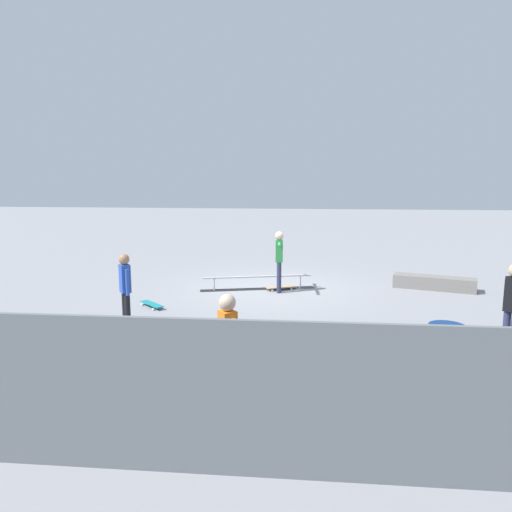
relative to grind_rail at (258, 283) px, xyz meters
name	(u,v)px	position (x,y,z in m)	size (l,w,h in m)	color
ground_plane	(270,289)	(-0.34, -0.07, -0.16)	(60.00, 60.00, 0.00)	gray
grind_rail	(258,283)	(0.00, 0.00, 0.00)	(3.09, 0.96, 0.37)	black
skate_ledge	(434,283)	(-4.77, -0.44, 0.02)	(2.12, 0.49, 0.36)	gray
skater_main	(279,257)	(-0.59, 0.28, 0.78)	(0.22, 1.30, 1.61)	#2D3351
skateboard_main	(281,287)	(-0.62, 0.04, -0.09)	(0.81, 0.51, 0.09)	tan
bystander_blue_shirt	(125,288)	(2.29, 3.78, 0.72)	(0.27, 0.32, 1.56)	black
bystander_black_shirt	(512,306)	(-4.72, 4.60, 0.77)	(0.27, 0.36, 1.64)	#2D3351
bystander_orange_shirt	(228,347)	(-0.25, 6.95, 0.75)	(0.27, 0.34, 1.61)	#2D3351
loose_skateboard_teal	(152,304)	(2.32, 2.04, -0.09)	(0.72, 0.69, 0.09)	teal
trash_bin	(445,354)	(-3.34, 5.75, 0.29)	(0.54, 0.54, 0.91)	navy
back_fence	(217,398)	(-0.34, 8.30, 0.68)	(24.00, 0.06, 1.69)	slate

